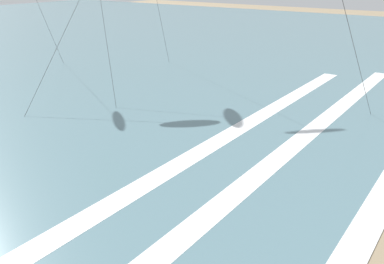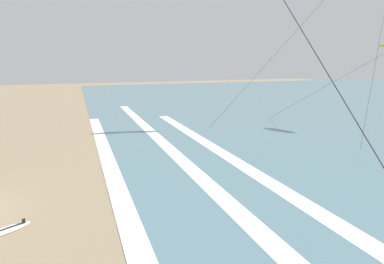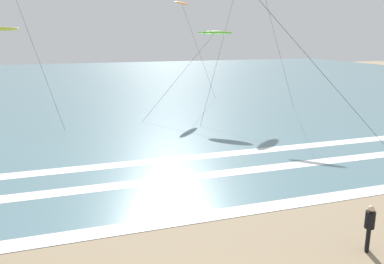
{
  "view_description": "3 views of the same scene",
  "coord_description": "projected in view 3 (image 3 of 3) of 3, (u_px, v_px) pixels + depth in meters",
  "views": [
    {
      "loc": [
        -8.15,
        5.08,
        7.44
      ],
      "look_at": [
        -0.37,
        10.6,
        3.71
      ],
      "focal_mm": 38.86,
      "sensor_mm": 36.0,
      "label": 1
    },
    {
      "loc": [
        13.94,
        5.46,
        6.08
      ],
      "look_at": [
        -0.71,
        10.79,
        2.57
      ],
      "focal_mm": 29.56,
      "sensor_mm": 36.0,
      "label": 2
    },
    {
      "loc": [
        -2.25,
        -6.43,
        6.95
      ],
      "look_at": [
        2.27,
        7.04,
        3.45
      ],
      "focal_mm": 37.11,
      "sensor_mm": 36.0,
      "label": 3
    }
  ],
  "objects": [
    {
      "name": "ocean_surface",
      "position": [
        76.0,
        85.0,
        55.74
      ],
      "size": [
        140.0,
        90.0,
        0.01
      ],
      "primitive_type": "cube",
      "color": "slate",
      "rests_on": "ground"
    },
    {
      "name": "wave_foam_shoreline",
      "position": [
        96.0,
        233.0,
        14.25
      ],
      "size": [
        39.26,
        0.92,
        0.01
      ],
      "primitive_type": "cube",
      "color": "white",
      "rests_on": "ocean_surface"
    },
    {
      "name": "wave_foam_mid_break",
      "position": [
        76.0,
        191.0,
        18.11
      ],
      "size": [
        55.55,
        0.95,
        0.01
      ],
      "primitive_type": "cube",
      "color": "white",
      "rests_on": "ocean_surface"
    },
    {
      "name": "wave_foam_outer_break",
      "position": [
        138.0,
        163.0,
        22.01
      ],
      "size": [
        43.32,
        0.98,
        0.01
      ],
      "primitive_type": "cube",
      "color": "white",
      "rests_on": "ocean_surface"
    },
    {
      "name": "surfer_right_near",
      "position": [
        370.0,
        224.0,
        12.89
      ],
      "size": [
        0.4,
        0.44,
        1.6
      ],
      "color": "black",
      "rests_on": "ground"
    },
    {
      "name": "kite_orange_high_right",
      "position": [
        182.0,
        4.0,
        39.97
      ],
      "size": [
        5.48,
        2.99,
        10.24
      ],
      "color": "orange",
      "rests_on": "ground"
    },
    {
      "name": "kite_yellow_mid_center",
      "position": [
        0.0,
        29.0,
        33.98
      ],
      "size": [
        9.96,
        8.29,
        7.63
      ],
      "color": "yellow",
      "rests_on": "ground"
    },
    {
      "name": "kite_lime_far_left",
      "position": [
        215.0,
        33.0,
        34.14
      ],
      "size": [
        8.32,
        2.91,
        7.31
      ],
      "color": "#70C628",
      "rests_on": "ground"
    }
  ]
}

